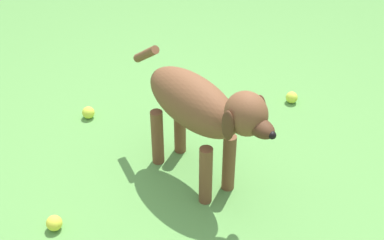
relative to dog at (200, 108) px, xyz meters
name	(u,v)px	position (x,y,z in m)	size (l,w,h in m)	color
ground	(186,186)	(-0.06, -0.05, -0.39)	(14.00, 14.00, 0.00)	#548C42
dog	(200,108)	(0.00, 0.00, 0.00)	(0.65, 0.66, 0.60)	brown
tennis_ball_0	(292,97)	(0.46, 0.69, -0.36)	(0.07, 0.07, 0.07)	#C5DB3F
tennis_ball_1	(88,112)	(-0.63, 0.44, -0.36)	(0.07, 0.07, 0.07)	#CCDD3D
tennis_ball_2	(54,223)	(-0.56, -0.36, -0.36)	(0.07, 0.07, 0.07)	yellow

